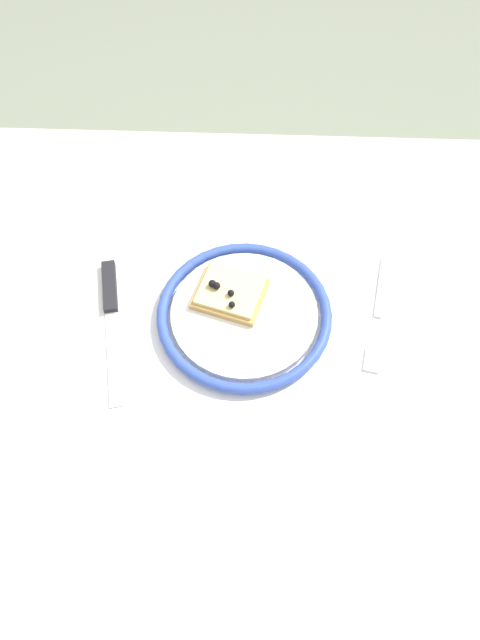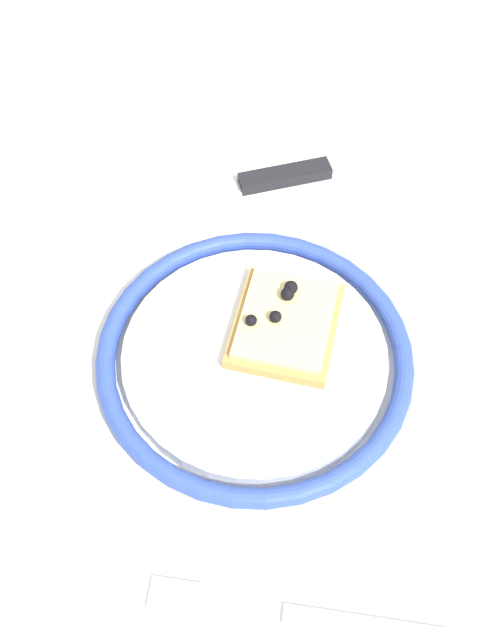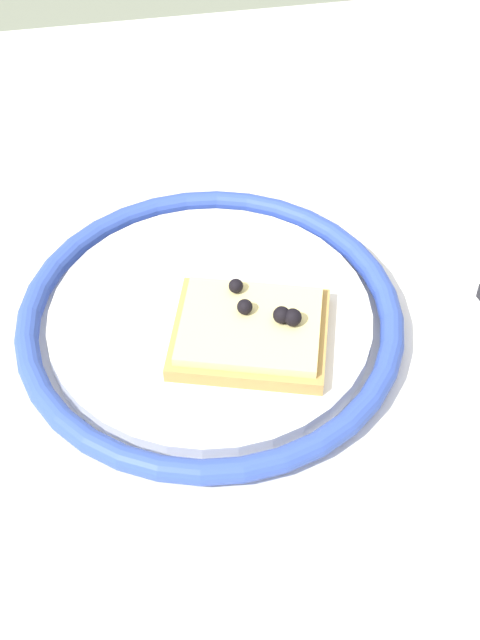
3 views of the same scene
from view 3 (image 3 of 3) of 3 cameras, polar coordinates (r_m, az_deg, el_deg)
The scene contains 3 objects.
dining_table at distance 0.66m, azimuth -1.30°, elevation -4.51°, with size 1.14×0.82×0.71m.
plate at distance 0.58m, azimuth -1.95°, elevation 0.03°, with size 0.26×0.26×0.02m.
pizza_slice_near at distance 0.55m, azimuth 0.71°, elevation -0.67°, with size 0.12×0.11×0.03m.
Camera 3 is at (-0.06, -0.40, 1.14)m, focal length 49.09 mm.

